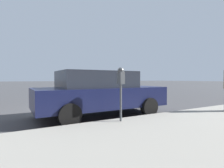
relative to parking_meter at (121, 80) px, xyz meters
The scene contains 4 objects.
ground_plane 2.84m from the parking_meter, ahead, with size 220.00×220.00×0.00m, color #424244.
sidewalk 2.89m from the parking_meter, behind, with size 5.90×56.00×0.12m, color #99968C.
parking_meter is the anchor object (origin of this frame).
car_navy 1.59m from the parking_meter, ahead, with size 2.12×4.58×1.57m.
Camera 1 is at (-6.63, 2.78, 1.29)m, focal length 28.00 mm.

